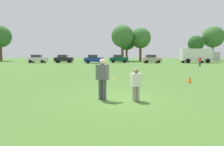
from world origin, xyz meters
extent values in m
plane|color=#47702D|center=(0.00, 0.00, 0.00)|extent=(185.38, 185.38, 0.00)
cylinder|color=#4C4C51|center=(-0.90, -0.11, 0.45)|extent=(0.18, 0.18, 0.89)
cylinder|color=#4C4C51|center=(-0.73, -0.19, 0.45)|extent=(0.18, 0.18, 0.89)
cube|color=#595960|center=(-0.82, -0.15, 1.23)|extent=(0.58, 0.49, 0.66)
sphere|color=beige|center=(-0.82, -0.15, 1.68)|extent=(0.25, 0.25, 0.25)
cylinder|color=gray|center=(0.72, -0.30, 0.31)|extent=(0.15, 0.15, 0.63)
cylinder|color=gray|center=(0.56, -0.35, 0.31)|extent=(0.15, 0.15, 0.63)
cube|color=silver|center=(0.64, -0.33, 0.91)|extent=(0.49, 0.38, 0.57)
sphere|color=#8C664C|center=(0.64, -0.33, 1.30)|extent=(0.22, 0.22, 0.22)
cylinder|color=yellow|center=(-0.32, -0.26, 0.95)|extent=(0.27, 0.27, 0.07)
cube|color=#D8590C|center=(4.92, 5.44, 0.01)|extent=(0.32, 0.32, 0.03)
cone|color=orange|center=(4.92, 5.44, 0.26)|extent=(0.24, 0.24, 0.45)
cube|color=silver|center=(-18.21, 36.90, 0.78)|extent=(4.31, 2.08, 0.90)
cube|color=#2D333D|center=(-18.46, 36.88, 1.50)|extent=(2.11, 1.77, 0.64)
cylinder|color=black|center=(-16.98, 37.98, 0.33)|extent=(0.67, 0.26, 0.66)
cylinder|color=black|center=(-16.85, 35.99, 0.33)|extent=(0.67, 0.26, 0.66)
cylinder|color=black|center=(-19.58, 37.80, 0.33)|extent=(0.67, 0.26, 0.66)
cylinder|color=black|center=(-19.45, 35.81, 0.33)|extent=(0.67, 0.26, 0.66)
cube|color=black|center=(-12.41, 37.51, 0.78)|extent=(4.31, 2.08, 0.90)
cube|color=#2D333D|center=(-12.66, 37.50, 1.50)|extent=(2.11, 1.77, 0.64)
cylinder|color=black|center=(-11.18, 38.60, 0.33)|extent=(0.67, 0.26, 0.66)
cylinder|color=black|center=(-11.05, 36.61, 0.33)|extent=(0.67, 0.26, 0.66)
cylinder|color=black|center=(-13.78, 38.42, 0.33)|extent=(0.67, 0.26, 0.66)
cylinder|color=black|center=(-13.64, 36.43, 0.33)|extent=(0.67, 0.26, 0.66)
cube|color=navy|center=(-5.23, 35.21, 0.78)|extent=(4.31, 2.08, 0.90)
cube|color=#2D333D|center=(-5.48, 35.20, 1.50)|extent=(2.11, 1.77, 0.64)
cylinder|color=black|center=(-4.00, 36.30, 0.33)|extent=(0.67, 0.26, 0.66)
cylinder|color=black|center=(-3.87, 34.30, 0.33)|extent=(0.67, 0.26, 0.66)
cylinder|color=black|center=(-6.60, 36.12, 0.33)|extent=(0.67, 0.26, 0.66)
cylinder|color=black|center=(-6.47, 34.13, 0.33)|extent=(0.67, 0.26, 0.66)
cube|color=#0C4C2D|center=(0.12, 37.97, 0.78)|extent=(4.31, 2.08, 0.90)
cube|color=#2D333D|center=(-0.13, 37.95, 1.50)|extent=(2.11, 1.77, 0.64)
cylinder|color=black|center=(1.35, 39.05, 0.33)|extent=(0.67, 0.26, 0.66)
cylinder|color=black|center=(1.49, 37.06, 0.33)|extent=(0.67, 0.26, 0.66)
cylinder|color=black|center=(-1.24, 38.88, 0.33)|extent=(0.67, 0.26, 0.66)
cylinder|color=black|center=(-1.11, 36.88, 0.33)|extent=(0.67, 0.26, 0.66)
cube|color=#B7AD99|center=(7.41, 36.73, 0.78)|extent=(4.31, 2.08, 0.90)
cube|color=#2D333D|center=(7.16, 36.71, 1.50)|extent=(2.11, 1.77, 0.64)
cylinder|color=black|center=(8.64, 37.81, 0.33)|extent=(0.67, 0.26, 0.66)
cylinder|color=black|center=(8.78, 35.82, 0.33)|extent=(0.67, 0.26, 0.66)
cylinder|color=black|center=(6.04, 37.64, 0.33)|extent=(0.67, 0.26, 0.66)
cylinder|color=black|center=(6.18, 35.64, 0.33)|extent=(0.67, 0.26, 0.66)
cube|color=white|center=(17.40, 37.95, 1.83)|extent=(6.95, 2.95, 2.70)
cube|color=#B2B2B7|center=(21.59, 38.23, 1.48)|extent=(1.95, 2.42, 2.00)
cylinder|color=black|center=(19.51, 39.46, 0.48)|extent=(0.98, 0.34, 0.96)
cylinder|color=black|center=(19.69, 36.73, 0.48)|extent=(0.98, 0.34, 0.96)
cylinder|color=black|center=(15.10, 39.17, 0.48)|extent=(0.98, 0.34, 0.96)
cylinder|color=black|center=(15.28, 36.43, 0.48)|extent=(0.98, 0.34, 0.96)
cylinder|color=#4C4C51|center=(13.66, 25.64, 0.38)|extent=(0.14, 0.14, 0.77)
cylinder|color=#4C4C51|center=(13.50, 25.64, 0.38)|extent=(0.14, 0.14, 0.77)
cube|color=red|center=(13.58, 25.64, 1.04)|extent=(0.42, 0.24, 0.55)
sphere|color=tan|center=(13.58, 25.64, 1.41)|extent=(0.21, 0.21, 0.21)
cylinder|color=brown|center=(-33.14, 48.34, 2.14)|extent=(0.71, 0.71, 4.29)
sphere|color=#33662D|center=(-33.14, 48.34, 6.89)|extent=(6.13, 6.13, 6.13)
cylinder|color=brown|center=(1.14, 46.80, 2.10)|extent=(0.70, 0.70, 4.20)
sphere|color=#3D7033|center=(1.14, 46.80, 6.75)|extent=(6.00, 6.00, 6.00)
cylinder|color=brown|center=(2.41, 49.85, 1.72)|extent=(0.57, 0.57, 3.45)
sphere|color=#285623|center=(2.41, 49.85, 5.54)|extent=(4.92, 4.92, 4.92)
cylinder|color=brown|center=(6.17, 48.57, 1.99)|extent=(0.66, 0.66, 3.98)
sphere|color=#3D7033|center=(6.17, 48.57, 6.39)|extent=(5.68, 5.68, 5.68)
cylinder|color=brown|center=(22.14, 50.58, 1.56)|extent=(0.52, 0.52, 3.12)
sphere|color=#285623|center=(22.14, 50.58, 5.02)|extent=(4.46, 4.46, 4.46)
cylinder|color=brown|center=(27.70, 52.39, 2.17)|extent=(0.72, 0.72, 4.33)
sphere|color=#3D7033|center=(27.70, 52.39, 6.97)|extent=(6.19, 6.19, 6.19)
camera|label=1|loc=(-0.15, -9.05, 2.02)|focal=32.98mm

